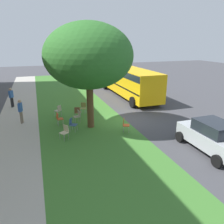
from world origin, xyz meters
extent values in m
plane|color=#424247|center=(0.00, 0.00, 0.00)|extent=(80.00, 80.00, 0.00)
cube|color=#3D752D|center=(0.00, 3.20, 0.00)|extent=(48.00, 6.00, 0.01)
cube|color=#ADA89E|center=(0.00, 7.60, 0.00)|extent=(48.00, 2.80, 0.01)
cylinder|color=brown|center=(-0.36, 2.88, 1.66)|extent=(0.44, 0.44, 3.33)
ellipsoid|color=#2D6B28|center=(-0.36, 2.88, 4.63)|extent=(5.46, 5.46, 4.04)
cube|color=#C64C1E|center=(0.65, 4.77, 0.44)|extent=(0.47, 0.45, 0.04)
cube|color=#C64C1E|center=(0.62, 4.95, 0.68)|extent=(0.41, 0.14, 0.40)
cylinder|color=gray|center=(0.49, 4.58, 0.21)|extent=(0.02, 0.02, 0.42)
cylinder|color=gray|center=(0.85, 4.63, 0.21)|extent=(0.02, 0.02, 0.42)
cylinder|color=gray|center=(0.45, 4.92, 0.21)|extent=(0.02, 0.02, 0.42)
cylinder|color=gray|center=(0.80, 4.96, 0.21)|extent=(0.02, 0.02, 0.42)
cube|color=brown|center=(1.67, 3.38, 0.44)|extent=(0.51, 0.52, 0.04)
cube|color=brown|center=(1.50, 3.44, 0.68)|extent=(0.21, 0.41, 0.40)
cylinder|color=gray|center=(1.78, 3.16, 0.21)|extent=(0.02, 0.02, 0.42)
cylinder|color=gray|center=(1.89, 3.50, 0.21)|extent=(0.02, 0.02, 0.42)
cylinder|color=gray|center=(1.45, 3.26, 0.21)|extent=(0.02, 0.02, 0.42)
cylinder|color=gray|center=(1.57, 3.60, 0.21)|extent=(0.02, 0.02, 0.42)
cube|color=#ADA393|center=(2.57, 4.74, 0.44)|extent=(0.58, 0.58, 0.04)
cube|color=#ADA393|center=(2.44, 4.61, 0.68)|extent=(0.34, 0.35, 0.40)
cylinder|color=gray|center=(2.82, 4.72, 0.21)|extent=(0.02, 0.02, 0.42)
cylinder|color=gray|center=(2.57, 4.98, 0.21)|extent=(0.02, 0.02, 0.42)
cylinder|color=gray|center=(2.57, 4.49, 0.21)|extent=(0.02, 0.02, 0.42)
cylinder|color=gray|center=(2.32, 4.75, 0.21)|extent=(0.02, 0.02, 0.42)
cube|color=beige|center=(-1.84, 4.84, 0.44)|extent=(0.57, 0.57, 0.04)
cube|color=beige|center=(-1.74, 4.69, 0.68)|extent=(0.37, 0.30, 0.40)
cylinder|color=gray|center=(-1.79, 5.08, 0.21)|extent=(0.02, 0.02, 0.42)
cylinder|color=gray|center=(-2.09, 4.87, 0.21)|extent=(0.02, 0.02, 0.42)
cylinder|color=gray|center=(-1.60, 4.81, 0.21)|extent=(0.02, 0.02, 0.42)
cylinder|color=gray|center=(-1.89, 4.60, 0.21)|extent=(0.02, 0.02, 0.42)
cube|color=olive|center=(2.53, 2.78, 0.44)|extent=(0.54, 0.55, 0.04)
cube|color=olive|center=(2.69, 2.71, 0.68)|extent=(0.25, 0.40, 0.40)
cylinder|color=gray|center=(2.45, 3.02, 0.21)|extent=(0.02, 0.02, 0.42)
cylinder|color=gray|center=(2.29, 2.70, 0.21)|extent=(0.02, 0.02, 0.42)
cylinder|color=gray|center=(2.76, 2.87, 0.21)|extent=(0.02, 0.02, 0.42)
cylinder|color=gray|center=(2.60, 2.55, 0.21)|extent=(0.02, 0.02, 0.42)
cube|color=#335184|center=(-0.76, 4.10, 0.44)|extent=(0.57, 0.56, 0.04)
cube|color=#335184|center=(-0.66, 4.25, 0.68)|extent=(0.38, 0.29, 0.40)
cylinder|color=gray|center=(-1.00, 4.06, 0.21)|extent=(0.02, 0.02, 0.42)
cylinder|color=gray|center=(-0.70, 3.86, 0.21)|extent=(0.02, 0.02, 0.42)
cylinder|color=gray|center=(-0.82, 4.34, 0.21)|extent=(0.02, 0.02, 0.42)
cylinder|color=gray|center=(-0.52, 4.15, 0.21)|extent=(0.02, 0.02, 0.42)
cube|color=#C64C1E|center=(-1.92, 0.97, 0.44)|extent=(0.55, 0.53, 0.04)
cube|color=#C64C1E|center=(-1.85, 1.13, 0.68)|extent=(0.40, 0.24, 0.40)
cylinder|color=gray|center=(-2.15, 0.88, 0.21)|extent=(0.02, 0.02, 0.42)
cylinder|color=gray|center=(-1.82, 0.74, 0.21)|extent=(0.02, 0.02, 0.42)
cylinder|color=gray|center=(-2.02, 1.19, 0.21)|extent=(0.02, 0.02, 0.42)
cylinder|color=gray|center=(-1.69, 1.05, 0.21)|extent=(0.02, 0.02, 0.42)
cube|color=#ADA393|center=(0.73, 3.62, 0.44)|extent=(0.48, 0.47, 0.04)
cube|color=#ADA393|center=(0.76, 3.45, 0.68)|extent=(0.41, 0.15, 0.40)
cylinder|color=gray|center=(0.88, 3.82, 0.21)|extent=(0.02, 0.02, 0.42)
cylinder|color=gray|center=(0.53, 3.76, 0.21)|extent=(0.02, 0.02, 0.42)
cylinder|color=gray|center=(0.94, 3.49, 0.21)|extent=(0.02, 0.02, 0.42)
cylinder|color=gray|center=(0.59, 3.43, 0.21)|extent=(0.02, 0.02, 0.42)
cube|color=#ADB2B7|center=(-5.66, -2.22, 0.68)|extent=(3.70, 1.64, 0.76)
cube|color=#1E232B|center=(-5.81, -2.22, 1.33)|extent=(1.90, 1.44, 0.64)
cylinder|color=black|center=(-4.26, -1.35, 0.30)|extent=(0.60, 0.18, 0.60)
cylinder|color=black|center=(-4.26, -3.09, 0.30)|extent=(0.60, 0.18, 0.60)
cylinder|color=black|center=(-7.06, -1.35, 0.30)|extent=(0.60, 0.18, 0.60)
cube|color=yellow|center=(6.74, -2.84, 1.63)|extent=(10.40, 2.44, 2.50)
cube|color=black|center=(6.74, -2.84, 1.28)|extent=(10.30, 2.46, 0.12)
cube|color=black|center=(6.74, -2.84, 2.53)|extent=(10.30, 2.46, 0.56)
cylinder|color=black|center=(10.74, -1.58, 0.48)|extent=(0.96, 0.28, 0.96)
cylinder|color=black|center=(10.74, -4.10, 0.48)|extent=(0.96, 0.28, 0.96)
cylinder|color=black|center=(2.74, -1.58, 0.48)|extent=(0.96, 0.28, 0.96)
cylinder|color=black|center=(2.74, -4.10, 0.48)|extent=(0.96, 0.28, 0.96)
cylinder|color=black|center=(6.39, 8.16, 0.42)|extent=(0.14, 0.14, 0.85)
cylinder|color=black|center=(6.24, 8.26, 0.42)|extent=(0.14, 0.14, 0.85)
cube|color=#2D59A5|center=(6.32, 8.21, 1.15)|extent=(0.41, 0.37, 0.60)
sphere|color=tan|center=(6.32, 8.21, 1.58)|extent=(0.22, 0.22, 0.22)
cylinder|color=#726659|center=(1.83, 7.30, 0.42)|extent=(0.14, 0.14, 0.85)
cylinder|color=#726659|center=(2.01, 7.25, 0.42)|extent=(0.14, 0.14, 0.85)
cube|color=#2D59A5|center=(1.92, 7.28, 1.15)|extent=(0.40, 0.29, 0.60)
sphere|color=tan|center=(1.92, 7.28, 1.58)|extent=(0.22, 0.22, 0.22)
camera|label=1|loc=(-13.77, 6.03, 5.52)|focal=35.15mm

